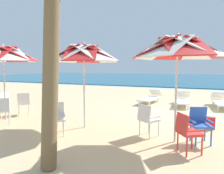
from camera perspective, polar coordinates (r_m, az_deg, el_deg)
name	(u,v)px	position (r m, az deg, el deg)	size (l,w,h in m)	color
ground_plane	(175,114)	(8.38, 17.36, -7.36)	(80.00, 80.00, 0.00)	beige
sea	(191,78)	(36.41, 21.31, 2.39)	(80.00, 36.00, 0.10)	#19607F
surf_foam	(187,89)	(18.17, 20.14, -0.56)	(80.00, 0.70, 0.01)	white
beach_umbrella_0	(177,49)	(5.15, 17.82, 10.13)	(2.25, 2.25, 2.64)	silver
plastic_chair_0	(187,131)	(4.70, 20.28, -11.37)	(0.63, 0.62, 0.87)	red
plastic_chair_1	(200,122)	(5.47, 23.37, -9.10)	(0.57, 0.59, 0.87)	blue
plastic_chair_2	(147,118)	(5.52, 9.90, -8.58)	(0.61, 0.62, 0.87)	white
beach_umbrella_1	(84,55)	(6.17, -7.93, 9.00)	(2.22, 2.22, 2.58)	silver
plastic_chair_3	(56,117)	(5.81, -15.30, -7.98)	(0.63, 0.63, 0.87)	white
beach_umbrella_2	(3,54)	(8.02, -28.27, 8.02)	(2.41, 2.41, 2.65)	silver
plastic_chair_4	(24,102)	(8.49, -23.51, -3.98)	(0.63, 0.63, 0.87)	white
plastic_chair_5	(3,102)	(8.99, -28.31, -3.68)	(0.49, 0.46, 0.87)	white
plastic_chair_6	(3,109)	(7.42, -28.23, -5.51)	(0.63, 0.63, 0.87)	white
sun_lounger_0	(221,101)	(10.56, 28.25, -3.58)	(0.80, 2.19, 0.62)	white
sun_lounger_1	(183,100)	(10.33, 19.19, -3.41)	(0.68, 2.16, 0.62)	white
sun_lounger_2	(150,98)	(10.67, 10.72, -2.91)	(0.96, 2.22, 0.62)	white
palm_tree_1	(51,4)	(3.99, -16.83, 21.35)	(2.73, 2.75, 4.51)	brown
cooler_box	(206,121)	(6.92, 24.85, -8.63)	(0.50, 0.34, 0.40)	red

